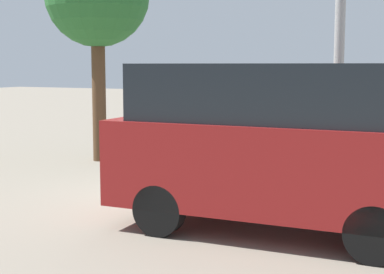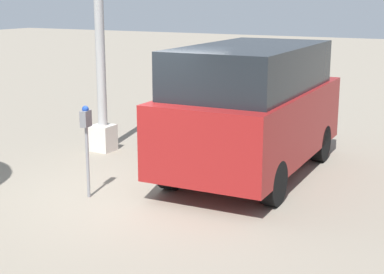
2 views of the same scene
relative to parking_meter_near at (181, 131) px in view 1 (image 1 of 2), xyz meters
name	(u,v)px [view 1 (image 1 of 2)]	position (x,y,z in m)	size (l,w,h in m)	color
ground_plane	(193,198)	(0.48, -0.50, -1.11)	(80.00, 80.00, 0.00)	gray
parking_meter_near	(181,131)	(0.00, 0.00, 0.00)	(0.22, 0.14, 1.51)	gray
lamp_post	(339,72)	(2.54, 1.59, 1.09)	(0.44, 0.44, 5.89)	beige
parked_van	(277,142)	(2.43, -1.83, 0.15)	(4.65, 2.17, 2.36)	maroon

